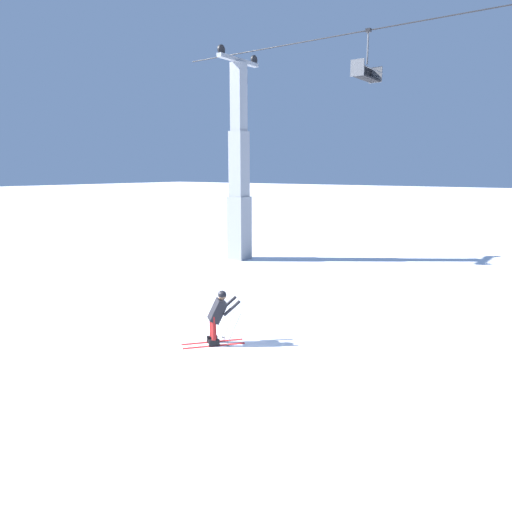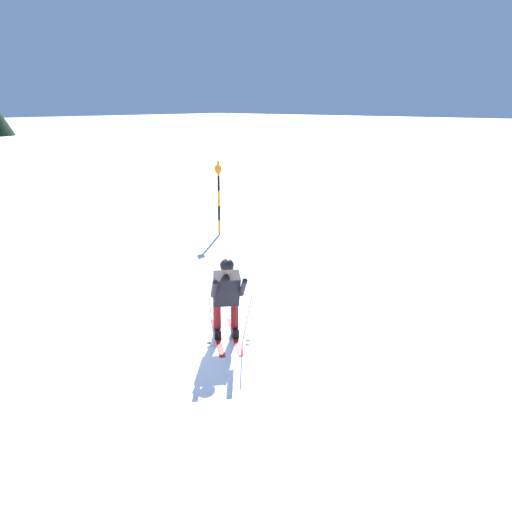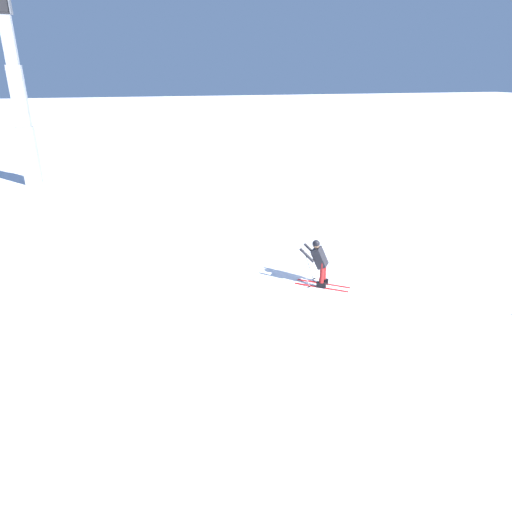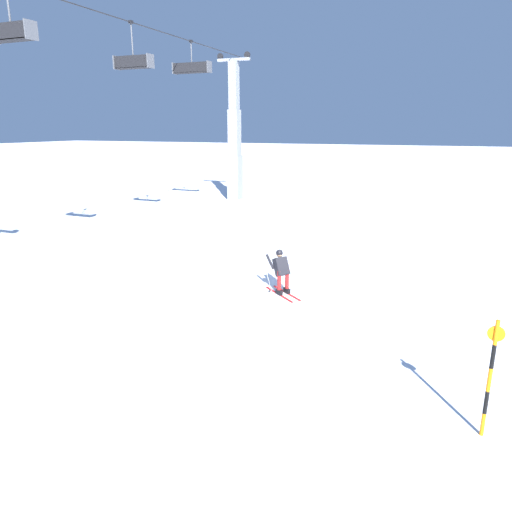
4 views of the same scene
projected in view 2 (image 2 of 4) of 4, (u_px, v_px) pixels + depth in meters
The scene contains 3 objects.
ground_plane at pixel (202, 325), 10.55m from camera, with size 260.00×260.00×0.00m, color white.
skier_carving_main at pixel (227, 294), 9.69m from camera, with size 1.40×1.54×1.56m.
trail_marker_pole at pixel (219, 195), 17.36m from camera, with size 0.07×0.28×2.21m.
Camera 2 is at (6.75, 7.29, 3.88)m, focal length 41.57 mm.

